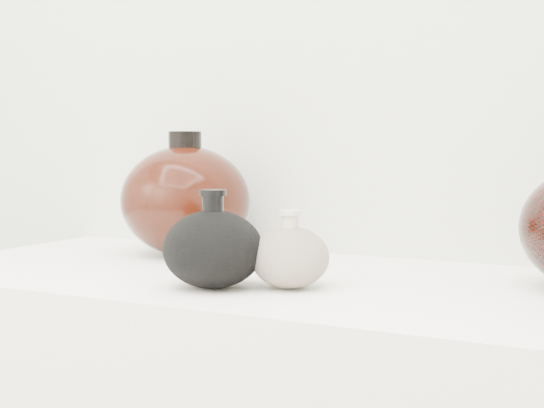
% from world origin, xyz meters
% --- Properties ---
extents(black_gourd_vase, '(0.16, 0.16, 0.13)m').
position_xyz_m(black_gourd_vase, '(-0.06, 0.83, 0.95)').
color(black_gourd_vase, black).
rests_on(black_gourd_vase, display_counter).
extents(cream_gourd_vase, '(0.11, 0.11, 0.10)m').
position_xyz_m(cream_gourd_vase, '(0.03, 0.87, 0.94)').
color(cream_gourd_vase, '#C2B69A').
rests_on(cream_gourd_vase, display_counter).
extents(left_round_pot, '(0.23, 0.23, 0.21)m').
position_xyz_m(left_round_pot, '(-0.27, 1.07, 1.00)').
color(left_round_pot, black).
rests_on(left_round_pot, display_counter).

